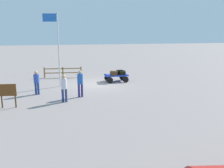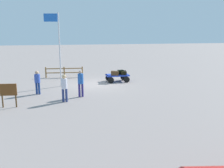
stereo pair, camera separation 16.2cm
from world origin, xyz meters
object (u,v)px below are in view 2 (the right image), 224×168
(worker_supervisor, at_px, (81,81))
(worker_lead, at_px, (64,86))
(suitcase_navy, at_px, (115,73))
(suitcase_grey, at_px, (123,72))
(flagpole, at_px, (58,43))
(signboard, at_px, (8,92))
(worker_trailing, at_px, (37,80))
(luggage_cart, at_px, (117,76))
(suitcase_olive, at_px, (121,72))
(suitcase_dark, at_px, (123,73))

(worker_supervisor, bearing_deg, worker_lead, 40.64)
(suitcase_navy, relative_size, worker_supervisor, 0.40)
(suitcase_grey, xyz_separation_m, suitcase_navy, (0.81, 0.34, 0.02))
(flagpole, height_order, signboard, flagpole)
(worker_trailing, xyz_separation_m, flagpole, (-1.42, -2.07, 2.35))
(luggage_cart, distance_m, flagpole, 5.59)
(worker_trailing, height_order, worker_supervisor, worker_supervisor)
(suitcase_olive, bearing_deg, worker_lead, 47.14)
(luggage_cart, xyz_separation_m, worker_trailing, (6.16, 2.87, 0.51))
(luggage_cart, height_order, suitcase_dark, suitcase_dark)
(suitcase_dark, bearing_deg, suitcase_olive, -54.90)
(worker_lead, relative_size, flagpole, 0.30)
(suitcase_grey, xyz_separation_m, flagpole, (5.28, 0.86, 2.54))
(suitcase_dark, bearing_deg, worker_supervisor, 45.59)
(suitcase_grey, height_order, worker_supervisor, worker_supervisor)
(suitcase_dark, height_order, worker_supervisor, worker_supervisor)
(suitcase_olive, bearing_deg, worker_trailing, 24.32)
(worker_trailing, xyz_separation_m, signboard, (1.30, 2.63, -0.07))
(worker_supervisor, xyz_separation_m, signboard, (4.07, 1.33, -0.14))
(suitcase_olive, height_order, worker_supervisor, worker_supervisor)
(luggage_cart, xyz_separation_m, worker_supervisor, (3.40, 4.18, 0.58))
(suitcase_dark, distance_m, worker_supervisor, 5.58)
(worker_trailing, xyz_separation_m, worker_supervisor, (-2.76, 1.31, 0.07))
(suitcase_dark, height_order, signboard, signboard)
(suitcase_navy, bearing_deg, luggage_cart, -132.84)
(flagpole, bearing_deg, worker_supervisor, 111.64)
(worker_trailing, bearing_deg, signboard, 63.65)
(worker_lead, relative_size, worker_supervisor, 0.96)
(worker_trailing, distance_m, worker_supervisor, 3.06)
(suitcase_grey, bearing_deg, luggage_cart, 5.80)
(suitcase_olive, height_order, worker_lead, worker_lead)
(luggage_cart, bearing_deg, worker_trailing, 24.99)
(suitcase_grey, distance_m, suitcase_dark, 0.26)
(suitcase_olive, xyz_separation_m, signboard, (7.79, 5.56, 0.09))
(suitcase_navy, distance_m, flagpole, 5.16)
(signboard, bearing_deg, suitcase_navy, -144.06)
(suitcase_navy, relative_size, worker_trailing, 0.43)
(suitcase_olive, xyz_separation_m, suitcase_navy, (0.59, 0.34, -0.01))
(flagpole, bearing_deg, signboard, 59.89)
(worker_supervisor, bearing_deg, luggage_cart, -129.10)
(luggage_cart, bearing_deg, worker_supervisor, 50.90)
(worker_lead, bearing_deg, suitcase_olive, -132.86)
(suitcase_grey, height_order, signboard, signboard)
(suitcase_dark, xyz_separation_m, worker_trailing, (6.66, 2.67, 0.20))
(suitcase_dark, height_order, suitcase_olive, suitcase_olive)
(flagpole, relative_size, signboard, 4.10)
(worker_supervisor, height_order, signboard, worker_supervisor)
(luggage_cart, relative_size, worker_trailing, 1.20)
(worker_trailing, relative_size, flagpole, 0.29)
(suitcase_navy, distance_m, worker_lead, 6.35)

